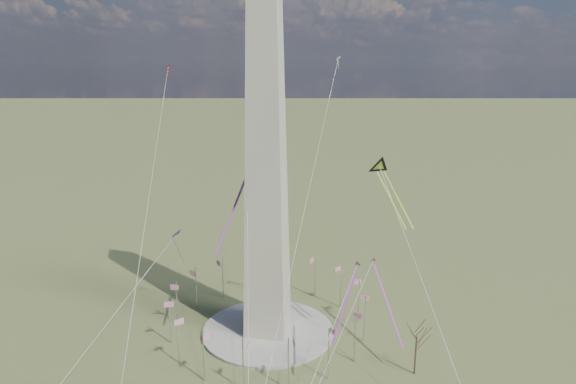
# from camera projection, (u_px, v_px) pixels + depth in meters

# --- Properties ---
(ground) EXTENTS (2000.00, 2000.00, 0.00)m
(ground) POSITION_uv_depth(u_px,v_px,m) (268.00, 332.00, 140.95)
(ground) COLOR #455229
(ground) RESTS_ON ground
(plaza) EXTENTS (36.00, 36.00, 0.80)m
(plaza) POSITION_uv_depth(u_px,v_px,m) (268.00, 331.00, 140.85)
(plaza) COLOR #ACAA9D
(plaza) RESTS_ON ground
(washington_monument) EXTENTS (15.56, 15.56, 100.00)m
(washington_monument) POSITION_uv_depth(u_px,v_px,m) (266.00, 161.00, 128.97)
(washington_monument) COLOR beige
(washington_monument) RESTS_ON plaza
(flagpole_ring) EXTENTS (54.40, 54.40, 13.00)m
(flagpole_ring) POSITION_uv_depth(u_px,v_px,m) (268.00, 308.00, 139.13)
(flagpole_ring) COLOR silver
(flagpole_ring) RESTS_ON ground
(tree_near) EXTENTS (8.39, 8.39, 14.69)m
(tree_near) POSITION_uv_depth(u_px,v_px,m) (417.00, 334.00, 119.67)
(tree_near) COLOR #463B2B
(tree_near) RESTS_ON ground
(kite_delta_black) EXTENTS (12.05, 17.32, 14.53)m
(kite_delta_black) POSITION_uv_depth(u_px,v_px,m) (381.00, 170.00, 128.61)
(kite_delta_black) COLOR black
(kite_delta_black) RESTS_ON ground
(kite_diamond_purple) EXTENTS (2.63, 3.66, 10.71)m
(kite_diamond_purple) POSITION_uv_depth(u_px,v_px,m) (177.00, 237.00, 149.06)
(kite_diamond_purple) COLOR navy
(kite_diamond_purple) RESTS_ON ground
(kite_streamer_left) EXTENTS (5.43, 18.15, 12.64)m
(kite_streamer_left) POSITION_uv_depth(u_px,v_px,m) (349.00, 292.00, 118.74)
(kite_streamer_left) COLOR #F24B26
(kite_streamer_left) RESTS_ON ground
(kite_streamer_mid) EXTENTS (3.57, 24.26, 16.65)m
(kite_streamer_mid) POSITION_uv_depth(u_px,v_px,m) (237.00, 199.00, 132.87)
(kite_streamer_mid) COLOR #F24B26
(kite_streamer_mid) RESTS_ON ground
(kite_streamer_right) EXTENTS (9.23, 20.63, 14.90)m
(kite_streamer_right) POSITION_uv_depth(u_px,v_px,m) (383.00, 289.00, 132.53)
(kite_streamer_right) COLOR #F24B26
(kite_streamer_right) RESTS_ON ground
(kite_small_red) EXTENTS (1.38, 2.14, 4.69)m
(kite_small_red) POSITION_uv_depth(u_px,v_px,m) (168.00, 68.00, 161.70)
(kite_small_red) COLOR red
(kite_small_red) RESTS_ON ground
(kite_small_white) EXTENTS (1.51, 1.46, 4.28)m
(kite_small_white) POSITION_uv_depth(u_px,v_px,m) (338.00, 60.00, 166.72)
(kite_small_white) COLOR white
(kite_small_white) RESTS_ON ground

